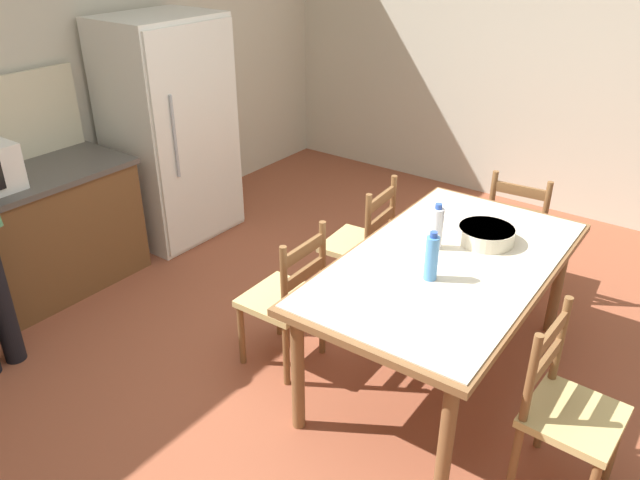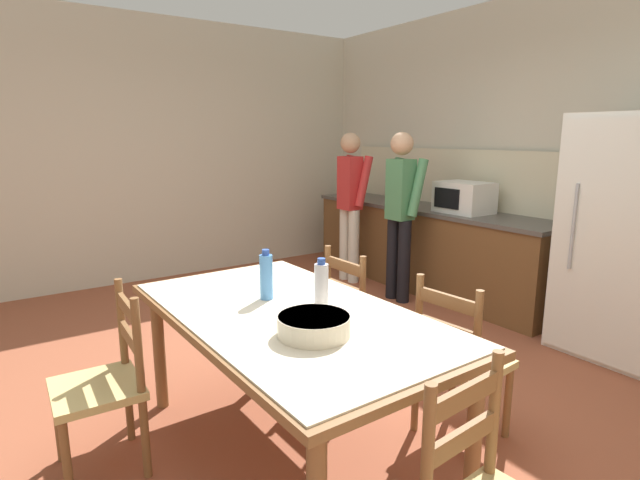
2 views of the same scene
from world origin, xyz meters
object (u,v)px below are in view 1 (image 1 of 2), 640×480
Objects in this scene: refrigerator at (170,131)px; bottle_near_centre at (432,257)px; chair_head_end at (518,232)px; chair_side_far_left at (286,299)px; chair_side_far_right at (362,244)px; dining_table at (447,273)px; serving_bowl at (486,234)px; chair_side_near_left at (566,411)px; bottle_off_centre at (437,228)px.

bottle_near_centre is (-0.64, -2.67, 0.00)m from refrigerator.
chair_side_far_left is at bearing 59.89° from chair_head_end.
chair_side_far_left is (-0.84, -1.87, -0.45)m from refrigerator.
refrigerator reaches higher than chair_side_far_left.
chair_side_far_left and chair_side_far_right have the same top height.
dining_table is 6.91× the size of bottle_near_centre.
dining_table is 0.36m from serving_bowl.
refrigerator reaches higher than serving_bowl.
dining_table is 0.94m from chair_side_near_left.
refrigerator is at bearing 78.87° from chair_side_near_left.
refrigerator reaches higher than chair_side_far_right.
dining_table is at bearing 117.09° from chair_side_far_left.
serving_bowl is (-0.08, -2.74, -0.07)m from refrigerator.
dining_table is 2.05× the size of chair_head_end.
chair_side_far_left is 1.00× the size of chair_head_end.
chair_side_far_left is at bearing -3.78° from chair_side_far_right.
dining_table is 0.26m from bottle_off_centre.
chair_side_far_right reaches higher than serving_bowl.
dining_table is at bearing 58.77° from chair_side_far_right.
chair_side_far_left is at bearing 118.26° from dining_table.
bottle_near_centre and bottle_off_centre have the same top height.
chair_side_far_left is 1.61m from chair_side_near_left.
chair_side_far_right is (-0.00, -1.86, -0.45)m from refrigerator.
bottle_off_centre is (0.32, 0.13, 0.00)m from bottle_near_centre.
bottle_near_centre is 0.30× the size of chair_side_near_left.
chair_side_far_left is 1.00× the size of chair_side_near_left.
dining_table is 6.91× the size of bottle_off_centre.
serving_bowl is 0.97m from chair_side_far_right.
chair_side_near_left is at bearing -103.09° from refrigerator.
refrigerator is at bearing 76.53° from bottle_near_centre.
dining_table is 2.05× the size of chair_side_far_right.
chair_side_far_left is 1.82m from chair_head_end.
bottle_off_centre is 0.30× the size of chair_side_far_left.
refrigerator is 2.56m from bottle_off_centre.
bottle_off_centre is at bearing 22.59° from bottle_near_centre.
refrigerator is 2.10m from chair_side_far_left.
chair_side_far_right is (0.64, 0.82, -0.46)m from bottle_near_centre.
serving_bowl is at bearing 90.99° from chair_head_end.
chair_side_far_left is at bearing 103.87° from bottle_near_centre.
bottle_off_centre is 0.30× the size of chair_head_end.
bottle_off_centre reaches higher than dining_table.
chair_side_near_left is at bearing 58.89° from chair_side_far_right.
dining_table is 2.05× the size of chair_side_near_left.
bottle_off_centre is at bearing 64.45° from chair_side_near_left.
chair_side_far_left and chair_side_near_left have the same top height.
bottle_near_centre is 0.30× the size of chair_head_end.
refrigerator is at bearing 88.24° from serving_bowl.
refrigerator is 6.61× the size of bottle_off_centre.
chair_side_near_left is (-1.62, -0.83, 0.00)m from chair_head_end.
refrigerator is at bearing 81.28° from dining_table.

